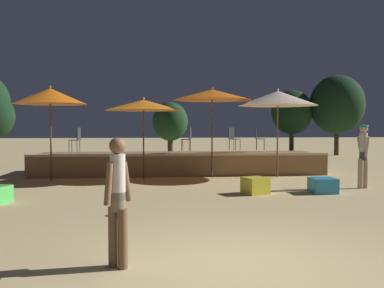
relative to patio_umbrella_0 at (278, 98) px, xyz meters
name	(u,v)px	position (x,y,z in m)	size (l,w,h in m)	color
ground_plane	(240,264)	(-3.21, -9.11, -2.73)	(120.00, 120.00, 0.00)	tan
wooden_deck	(179,163)	(-3.32, 1.75, -2.36)	(10.56, 2.84, 0.81)	olive
patio_umbrella_0	(278,98)	(0.00, 0.00, 0.00)	(2.72, 2.72, 3.07)	brown
patio_umbrella_1	(143,105)	(-4.60, -0.21, -0.27)	(2.55, 2.55, 2.72)	brown
patio_umbrella_2	(50,96)	(-7.59, -0.24, 0.00)	(2.32, 2.32, 3.07)	brown
patio_umbrella_3	(212,95)	(-2.25, 0.22, 0.12)	(2.71, 2.71, 3.12)	brown
cube_seat_0	(255,185)	(-1.64, -3.52, -2.51)	(0.73, 0.73, 0.43)	yellow
cube_seat_2	(323,185)	(0.18, -3.54, -2.53)	(0.64, 0.64, 0.40)	#2D9EDB
person_0	(363,152)	(1.65, -2.83, -1.69)	(0.31, 0.57, 1.81)	tan
person_1	(118,199)	(-4.76, -9.09, -1.86)	(0.36, 0.41, 1.63)	brown
bistro_chair_0	(188,137)	(-2.93, 1.99, -1.37)	(0.42, 0.42, 0.90)	#2D3338
bistro_chair_1	(233,137)	(-1.13, 2.22, -1.37)	(0.48, 0.48, 0.90)	#2D3338
bistro_chair_2	(77,138)	(-7.05, 1.45, -1.37)	(0.41, 0.41, 0.90)	#2D3338
bistro_chair_3	(258,136)	(-0.06, 2.45, -1.37)	(0.43, 0.43, 0.90)	#2D3338
frisbee_disc	(113,215)	(-5.09, -5.94, -2.71)	(0.24, 0.24, 0.03)	white
background_tree_0	(170,122)	(-3.35, 8.25, -0.73)	(1.87, 1.87, 3.05)	#3D2B1C
background_tree_1	(337,105)	(6.91, 10.68, 0.35)	(3.26, 3.26, 4.88)	#3D2B1C
background_tree_4	(292,112)	(4.28, 11.28, -0.10)	(2.50, 2.50, 4.02)	#3D2B1C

